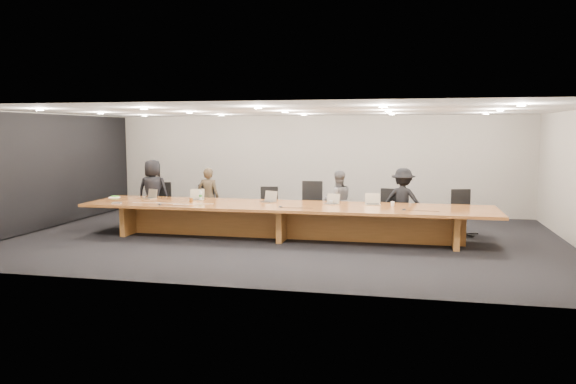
{
  "coord_description": "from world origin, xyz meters",
  "views": [
    {
      "loc": [
        2.67,
        -11.93,
        2.36
      ],
      "look_at": [
        0.0,
        0.3,
        1.0
      ],
      "focal_mm": 35.0,
      "sensor_mm": 36.0,
      "label": 1
    }
  ],
  "objects_px": {
    "mic_center": "(280,207)",
    "chair_mid_right": "(311,205)",
    "chair_left": "(204,205)",
    "laptop_b": "(196,195)",
    "person_c": "(338,201)",
    "person_b": "(208,197)",
    "laptop_c": "(268,196)",
    "av_box": "(117,203)",
    "chair_mid_left": "(269,207)",
    "amber_mug": "(191,200)",
    "laptop_e": "(373,199)",
    "chair_far_right": "(464,212)",
    "mic_left": "(160,204)",
    "water_bottle": "(200,196)",
    "chair_far_left": "(159,203)",
    "laptop_a": "(149,194)",
    "mic_right": "(404,209)",
    "paper_cup_near": "(331,202)",
    "chair_right": "(386,210)",
    "paper_cup_far": "(393,204)",
    "person_d": "(403,201)",
    "laptop_d": "(331,199)",
    "person_a": "(153,192)",
    "conference_table": "(285,215)"
  },
  "relations": [
    {
      "from": "mic_center",
      "to": "chair_mid_right",
      "type": "bearing_deg",
      "value": 77.12
    },
    {
      "from": "chair_left",
      "to": "laptop_b",
      "type": "relative_size",
      "value": 3.07
    },
    {
      "from": "chair_mid_right",
      "to": "person_c",
      "type": "relative_size",
      "value": 0.83
    },
    {
      "from": "person_b",
      "to": "person_c",
      "type": "distance_m",
      "value": 3.24
    },
    {
      "from": "laptop_c",
      "to": "av_box",
      "type": "height_order",
      "value": "laptop_c"
    },
    {
      "from": "chair_mid_left",
      "to": "laptop_b",
      "type": "height_order",
      "value": "chair_mid_left"
    },
    {
      "from": "amber_mug",
      "to": "person_b",
      "type": "bearing_deg",
      "value": 91.88
    },
    {
      "from": "person_c",
      "to": "laptop_e",
      "type": "relative_size",
      "value": 4.38
    },
    {
      "from": "chair_far_right",
      "to": "mic_left",
      "type": "xyz_separation_m",
      "value": [
        -6.57,
        -1.82,
        0.23
      ]
    },
    {
      "from": "mic_left",
      "to": "water_bottle",
      "type": "bearing_deg",
      "value": 56.97
    },
    {
      "from": "person_c",
      "to": "laptop_b",
      "type": "xyz_separation_m",
      "value": [
        -3.23,
        -0.84,
        0.17
      ]
    },
    {
      "from": "chair_far_left",
      "to": "person_b",
      "type": "xyz_separation_m",
      "value": [
        1.38,
        -0.14,
        0.2
      ]
    },
    {
      "from": "laptop_a",
      "to": "laptop_e",
      "type": "height_order",
      "value": "laptop_e"
    },
    {
      "from": "laptop_c",
      "to": "laptop_e",
      "type": "bearing_deg",
      "value": 23.32
    },
    {
      "from": "chair_mid_left",
      "to": "laptop_c",
      "type": "relative_size",
      "value": 3.11
    },
    {
      "from": "person_b",
      "to": "mic_right",
      "type": "height_order",
      "value": "person_b"
    },
    {
      "from": "chair_left",
      "to": "mic_left",
      "type": "relative_size",
      "value": 9.74
    },
    {
      "from": "chair_mid_right",
      "to": "paper_cup_near",
      "type": "bearing_deg",
      "value": -54.11
    },
    {
      "from": "chair_right",
      "to": "paper_cup_near",
      "type": "relative_size",
      "value": 12.74
    },
    {
      "from": "chair_far_right",
      "to": "mic_left",
      "type": "height_order",
      "value": "chair_far_right"
    },
    {
      "from": "mic_center",
      "to": "paper_cup_far",
      "type": "bearing_deg",
      "value": 16.17
    },
    {
      "from": "mic_center",
      "to": "laptop_e",
      "type": "bearing_deg",
      "value": 22.97
    },
    {
      "from": "person_d",
      "to": "laptop_a",
      "type": "distance_m",
      "value": 6.02
    },
    {
      "from": "person_c",
      "to": "av_box",
      "type": "xyz_separation_m",
      "value": [
        -4.74,
        -1.79,
        0.05
      ]
    },
    {
      "from": "chair_mid_left",
      "to": "paper_cup_near",
      "type": "distance_m",
      "value": 1.84
    },
    {
      "from": "person_c",
      "to": "mic_center",
      "type": "distance_m",
      "value": 1.9
    },
    {
      "from": "chair_mid_left",
      "to": "mic_center",
      "type": "distance_m",
      "value": 1.72
    },
    {
      "from": "laptop_d",
      "to": "water_bottle",
      "type": "height_order",
      "value": "laptop_d"
    },
    {
      "from": "water_bottle",
      "to": "mic_left",
      "type": "xyz_separation_m",
      "value": [
        -0.6,
        -0.92,
        -0.1
      ]
    },
    {
      "from": "person_b",
      "to": "paper_cup_near",
      "type": "xyz_separation_m",
      "value": [
        3.19,
        -0.83,
        0.06
      ]
    },
    {
      "from": "person_a",
      "to": "person_c",
      "type": "xyz_separation_m",
      "value": [
        4.76,
        -0.07,
        -0.11
      ]
    },
    {
      "from": "laptop_d",
      "to": "laptop_e",
      "type": "distance_m",
      "value": 0.91
    },
    {
      "from": "conference_table",
      "to": "chair_left",
      "type": "relative_size",
      "value": 8.69
    },
    {
      "from": "laptop_c",
      "to": "mic_center",
      "type": "relative_size",
      "value": 3.17
    },
    {
      "from": "laptop_e",
      "to": "mic_left",
      "type": "relative_size",
      "value": 3.07
    },
    {
      "from": "conference_table",
      "to": "water_bottle",
      "type": "xyz_separation_m",
      "value": [
        -2.09,
        0.32,
        0.34
      ]
    },
    {
      "from": "chair_mid_left",
      "to": "chair_far_left",
      "type": "bearing_deg",
      "value": 163.07
    },
    {
      "from": "person_a",
      "to": "laptop_a",
      "type": "distance_m",
      "value": 0.9
    },
    {
      "from": "conference_table",
      "to": "laptop_c",
      "type": "relative_size",
      "value": 27.16
    },
    {
      "from": "person_b",
      "to": "paper_cup_far",
      "type": "bearing_deg",
      "value": 165.93
    },
    {
      "from": "person_b",
      "to": "laptop_e",
      "type": "xyz_separation_m",
      "value": [
        4.11,
        -0.78,
        0.15
      ]
    },
    {
      "from": "chair_far_right",
      "to": "water_bottle",
      "type": "xyz_separation_m",
      "value": [
        -5.98,
        -0.9,
        0.33
      ]
    },
    {
      "from": "av_box",
      "to": "mic_center",
      "type": "height_order",
      "value": "av_box"
    },
    {
      "from": "chair_left",
      "to": "person_b",
      "type": "bearing_deg",
      "value": -19.67
    },
    {
      "from": "laptop_a",
      "to": "mic_left",
      "type": "distance_m",
      "value": 1.27
    },
    {
      "from": "chair_far_left",
      "to": "person_a",
      "type": "distance_m",
      "value": 0.33
    },
    {
      "from": "paper_cup_near",
      "to": "chair_mid_left",
      "type": "bearing_deg",
      "value": 153.37
    },
    {
      "from": "conference_table",
      "to": "water_bottle",
      "type": "bearing_deg",
      "value": 171.39
    },
    {
      "from": "person_d",
      "to": "laptop_c",
      "type": "xyz_separation_m",
      "value": [
        -3.01,
        -0.89,
        0.13
      ]
    },
    {
      "from": "conference_table",
      "to": "mic_left",
      "type": "distance_m",
      "value": 2.77
    }
  ]
}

